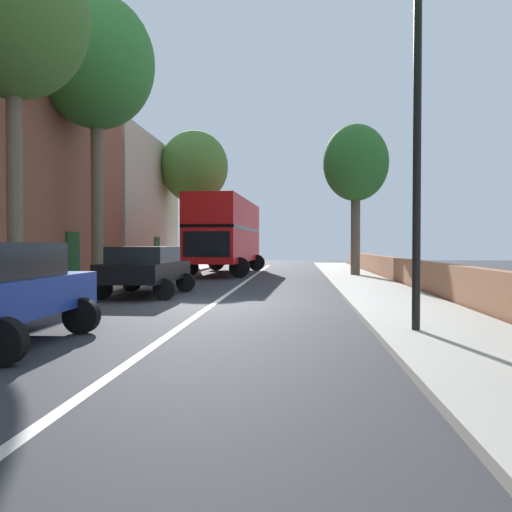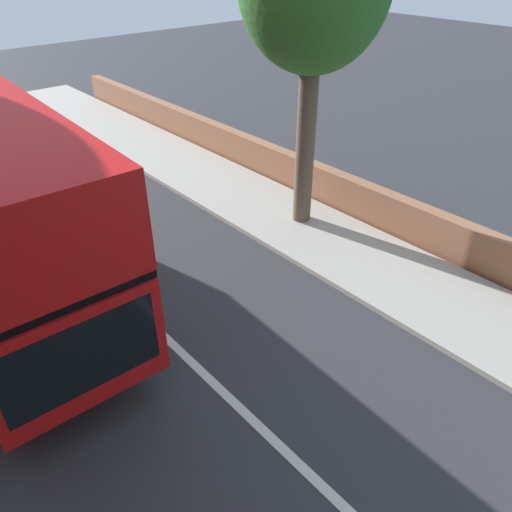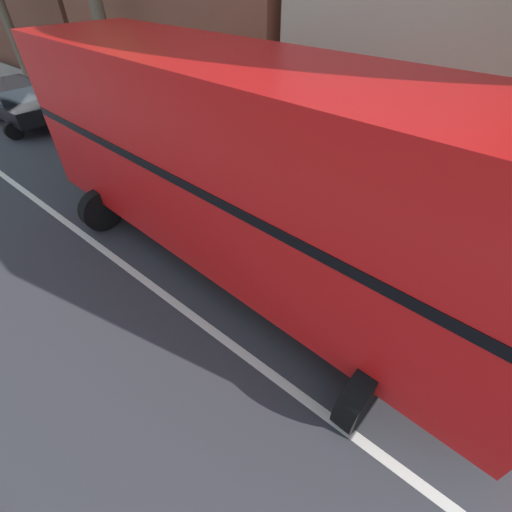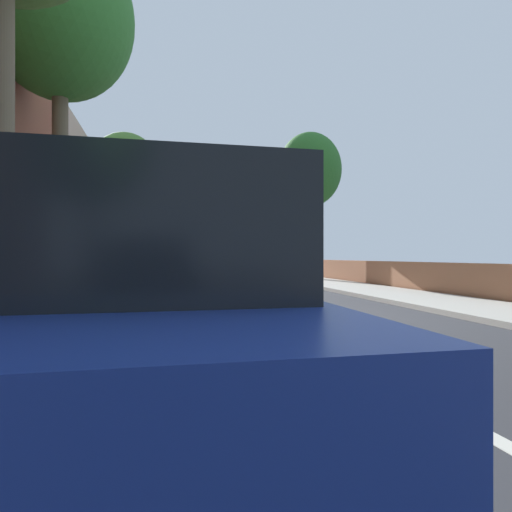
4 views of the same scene
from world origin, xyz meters
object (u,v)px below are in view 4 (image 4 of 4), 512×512
double_decker_bus (173,236)px  street_tree_right_5 (310,171)px  parked_car_black_left_2 (151,271)px  parked_car_blue_left_1 (116,312)px  street_tree_left_2 (125,171)px  street_tree_left_0 (60,19)px

double_decker_bus → street_tree_right_5: bearing=-19.9°
parked_car_black_left_2 → double_decker_bus: bearing=86.4°
parked_car_black_left_2 → street_tree_right_5: street_tree_right_5 is taller
parked_car_blue_left_1 → street_tree_left_2: (-2.06, 26.07, 5.79)m
parked_car_blue_left_1 → street_tree_left_2: bearing=94.5°
street_tree_left_0 → street_tree_left_2: street_tree_left_0 is taller
parked_car_black_left_2 → street_tree_left_2: (-2.06, 17.84, 5.82)m
street_tree_left_0 → street_tree_left_2: bearing=87.5°
street_tree_left_0 → street_tree_right_5: 12.91m
double_decker_bus → street_tree_left_0: bearing=-109.8°
double_decker_bus → parked_car_blue_left_1: double_decker_bus is taller
parked_car_black_left_2 → street_tree_left_2: 18.88m
parked_car_black_left_2 → street_tree_left_0: 8.38m
street_tree_left_0 → parked_car_blue_left_1: bearing=-76.3°
street_tree_left_2 → street_tree_left_0: bearing=-92.5°
street_tree_left_2 → parked_car_black_left_2: bearing=-83.4°
parked_car_black_left_2 → street_tree_left_0: size_ratio=0.40×
street_tree_left_2 → street_tree_right_5: bearing=-38.7°
street_tree_right_5 → street_tree_left_2: bearing=141.3°
double_decker_bus → parked_car_black_left_2: double_decker_bus is taller
double_decker_bus → parked_car_blue_left_1: (-0.80, -20.80, -1.43)m
street_tree_left_2 → street_tree_right_5: (9.69, -7.75, -1.11)m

